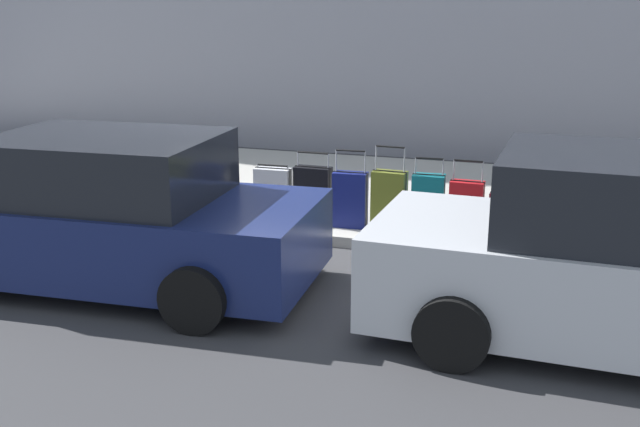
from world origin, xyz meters
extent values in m
plane|color=#333335|center=(0.00, 0.00, 0.00)|extent=(40.00, 40.00, 0.00)
cube|color=#9E9B93|center=(0.00, -2.50, 0.07)|extent=(18.00, 5.00, 0.14)
cube|color=#9EA0A8|center=(-3.69, -0.48, 0.47)|extent=(0.44, 0.29, 0.65)
cube|color=black|center=(-3.69, -0.48, 0.47)|extent=(0.42, 0.09, 0.67)
cylinder|color=gray|center=(-3.86, -0.46, 0.81)|extent=(0.02, 0.02, 0.04)
cylinder|color=gray|center=(-3.51, -0.50, 0.81)|extent=(0.02, 0.02, 0.04)
cylinder|color=black|center=(-3.69, -0.48, 0.83)|extent=(0.35, 0.06, 0.02)
cylinder|color=black|center=(-3.87, -0.46, 0.16)|extent=(0.05, 0.02, 0.04)
cylinder|color=black|center=(-3.50, -0.50, 0.16)|extent=(0.05, 0.02, 0.04)
cube|color=maroon|center=(-3.23, -0.51, 0.43)|extent=(0.37, 0.22, 0.59)
cube|color=black|center=(-3.23, -0.51, 0.43)|extent=(0.36, 0.06, 0.60)
cylinder|color=gray|center=(-3.37, -0.50, 0.88)|extent=(0.02, 0.02, 0.32)
cylinder|color=gray|center=(-3.08, -0.52, 0.88)|extent=(0.02, 0.02, 0.32)
cylinder|color=black|center=(-3.23, -0.51, 1.04)|extent=(0.29, 0.04, 0.02)
cylinder|color=black|center=(-3.38, -0.50, 0.16)|extent=(0.05, 0.02, 0.04)
cylinder|color=black|center=(-3.08, -0.52, 0.16)|extent=(0.05, 0.02, 0.04)
cube|color=red|center=(-2.77, -0.49, 0.49)|extent=(0.41, 0.22, 0.70)
cube|color=black|center=(-2.77, -0.49, 0.49)|extent=(0.42, 0.05, 0.72)
cylinder|color=gray|center=(-2.94, -0.49, 0.97)|extent=(0.02, 0.02, 0.25)
cylinder|color=gray|center=(-2.60, -0.50, 0.97)|extent=(0.02, 0.02, 0.25)
cylinder|color=black|center=(-2.77, -0.49, 1.10)|extent=(0.35, 0.03, 0.02)
cylinder|color=black|center=(-2.95, -0.49, 0.16)|extent=(0.04, 0.02, 0.04)
cylinder|color=black|center=(-2.59, -0.50, 0.16)|extent=(0.04, 0.02, 0.04)
cube|color=#0F606B|center=(-2.29, -0.52, 0.51)|extent=(0.41, 0.26, 0.75)
cube|color=black|center=(-2.29, -0.52, 0.51)|extent=(0.41, 0.07, 0.76)
cylinder|color=gray|center=(-2.46, -0.53, 0.99)|extent=(0.02, 0.02, 0.21)
cylinder|color=gray|center=(-2.12, -0.51, 0.99)|extent=(0.02, 0.02, 0.21)
cylinder|color=black|center=(-2.29, -0.52, 1.09)|extent=(0.34, 0.04, 0.02)
cylinder|color=black|center=(-2.47, -0.53, 0.16)|extent=(0.05, 0.02, 0.04)
cylinder|color=black|center=(-2.12, -0.51, 0.16)|extent=(0.05, 0.02, 0.04)
cube|color=#59601E|center=(-1.80, -0.49, 0.52)|extent=(0.44, 0.25, 0.76)
cube|color=black|center=(-1.80, -0.49, 0.52)|extent=(0.44, 0.07, 0.78)
cylinder|color=gray|center=(-1.99, -0.48, 1.06)|extent=(0.02, 0.02, 0.31)
cylinder|color=gray|center=(-1.62, -0.50, 1.06)|extent=(0.02, 0.02, 0.31)
cylinder|color=black|center=(-1.80, -0.49, 1.22)|extent=(0.37, 0.05, 0.02)
cylinder|color=black|center=(-1.99, -0.48, 0.16)|extent=(0.05, 0.02, 0.04)
cylinder|color=black|center=(-1.62, -0.50, 0.16)|extent=(0.05, 0.02, 0.04)
cube|color=navy|center=(-1.30, -0.47, 0.50)|extent=(0.44, 0.23, 0.72)
cube|color=black|center=(-1.30, -0.47, 0.50)|extent=(0.44, 0.06, 0.73)
cylinder|color=gray|center=(-1.49, -0.48, 1.00)|extent=(0.02, 0.02, 0.28)
cylinder|color=gray|center=(-1.11, -0.46, 1.00)|extent=(0.02, 0.02, 0.28)
cylinder|color=black|center=(-1.30, -0.47, 1.14)|extent=(0.38, 0.04, 0.02)
cylinder|color=black|center=(-1.49, -0.48, 0.16)|extent=(0.04, 0.02, 0.04)
cylinder|color=black|center=(-1.11, -0.46, 0.16)|extent=(0.04, 0.02, 0.04)
cube|color=black|center=(-0.77, -0.57, 0.51)|extent=(0.48, 0.23, 0.73)
cube|color=black|center=(-0.77, -0.57, 0.51)|extent=(0.49, 0.05, 0.75)
cylinder|color=gray|center=(-0.98, -0.56, 0.97)|extent=(0.02, 0.02, 0.19)
cylinder|color=gray|center=(-0.56, -0.57, 0.97)|extent=(0.02, 0.02, 0.19)
cylinder|color=black|center=(-0.77, -0.57, 1.06)|extent=(0.42, 0.03, 0.02)
cylinder|color=black|center=(-0.98, -0.56, 0.16)|extent=(0.04, 0.02, 0.04)
cylinder|color=black|center=(-0.55, -0.57, 0.16)|extent=(0.04, 0.02, 0.04)
cube|color=#9EA0A8|center=(-0.21, -0.55, 0.48)|extent=(0.49, 0.23, 0.68)
cube|color=black|center=(-0.21, -0.55, 0.48)|extent=(0.49, 0.05, 0.70)
cylinder|color=gray|center=(-0.42, -0.55, 0.84)|extent=(0.02, 0.02, 0.04)
cylinder|color=gray|center=(0.00, -0.54, 0.84)|extent=(0.02, 0.02, 0.04)
cylinder|color=black|center=(-0.21, -0.55, 0.86)|extent=(0.42, 0.04, 0.02)
cylinder|color=black|center=(-0.43, -0.55, 0.16)|extent=(0.04, 0.02, 0.04)
cylinder|color=black|center=(0.00, -0.54, 0.16)|extent=(0.04, 0.02, 0.04)
cylinder|color=#99999E|center=(0.75, -0.52, 0.43)|extent=(0.20, 0.20, 0.58)
sphere|color=#99999E|center=(0.75, -0.52, 0.77)|extent=(0.21, 0.21, 0.21)
cylinder|color=#99999E|center=(0.90, -0.52, 0.46)|extent=(0.09, 0.10, 0.09)
cylinder|color=#99999E|center=(0.60, -0.52, 0.46)|extent=(0.09, 0.10, 0.09)
cylinder|color=brown|center=(1.35, -0.37, 0.56)|extent=(0.16, 0.16, 0.84)
cylinder|color=slate|center=(-4.59, -0.77, 0.67)|extent=(0.05, 0.05, 1.05)
cube|color=#1E2328|center=(-4.59, -0.77, 1.30)|extent=(0.12, 0.09, 0.22)
cube|color=#B2B5BA|center=(-4.54, 1.88, 0.60)|extent=(4.67, 1.94, 0.85)
cylinder|color=black|center=(-3.08, 2.75, 0.32)|extent=(0.65, 0.24, 0.64)
cylinder|color=black|center=(-3.13, 0.92, 0.32)|extent=(0.65, 0.24, 0.64)
cube|color=#141E4C|center=(0.70, 1.88, 0.57)|extent=(4.53, 2.12, 0.79)
cube|color=black|center=(0.70, 1.88, 1.29)|extent=(2.39, 1.86, 0.65)
cylinder|color=black|center=(2.13, 1.01, 0.32)|extent=(0.65, 0.25, 0.64)
cylinder|color=black|center=(-0.72, 2.76, 0.32)|extent=(0.65, 0.25, 0.64)
cylinder|color=black|center=(-0.62, 0.86, 0.32)|extent=(0.65, 0.25, 0.64)
camera|label=1|loc=(-3.78, 8.46, 2.94)|focal=41.96mm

